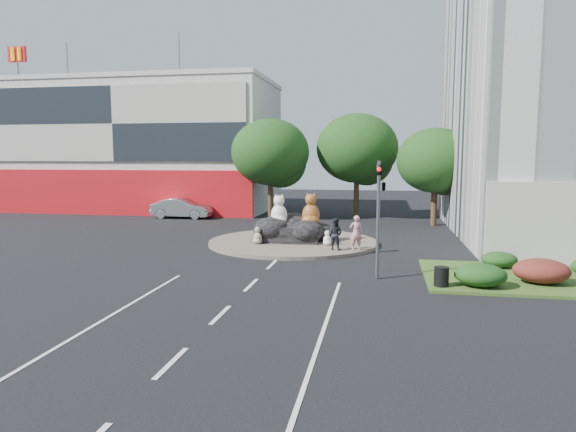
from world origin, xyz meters
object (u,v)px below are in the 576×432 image
(cat_white, at_px, (279,210))
(litter_bin, at_px, (441,276))
(cat_tabby, at_px, (311,209))
(pedestrian_pink, at_px, (356,233))
(kitten_white, at_px, (327,238))
(kitten_calico, at_px, (258,235))
(pedestrian_dark, at_px, (335,234))
(parked_car, at_px, (182,208))

(cat_white, relative_size, litter_bin, 2.45)
(cat_tabby, height_order, pedestrian_pink, cat_tabby)
(kitten_white, xyz_separation_m, pedestrian_pink, (1.67, -1.27, 0.50))
(kitten_white, distance_m, pedestrian_pink, 2.16)
(kitten_calico, xyz_separation_m, kitten_white, (3.97, 0.25, -0.08))
(cat_white, bearing_deg, pedestrian_pink, -32.68)
(cat_tabby, height_order, kitten_calico, cat_tabby)
(cat_white, distance_m, kitten_calico, 2.17)
(pedestrian_dark, bearing_deg, parked_car, -24.63)
(cat_white, distance_m, litter_bin, 12.52)
(kitten_calico, distance_m, parked_car, 15.62)
(cat_white, height_order, kitten_calico, cat_white)
(kitten_white, height_order, parked_car, parked_car)
(kitten_white, bearing_deg, litter_bin, -83.74)
(kitten_calico, distance_m, pedestrian_pink, 5.75)
(cat_tabby, relative_size, kitten_white, 2.30)
(kitten_calico, xyz_separation_m, parked_car, (-9.58, 12.33, 0.13))
(cat_white, xyz_separation_m, parked_car, (-10.55, 10.92, -1.20))
(litter_bin, bearing_deg, kitten_white, 123.61)
(kitten_white, xyz_separation_m, litter_bin, (5.35, -8.04, -0.13))
(pedestrian_pink, bearing_deg, kitten_white, -50.98)
(pedestrian_dark, distance_m, parked_car, 19.48)
(cat_tabby, bearing_deg, kitten_calico, -149.38)
(pedestrian_pink, xyz_separation_m, pedestrian_dark, (-1.10, -0.07, -0.08))
(litter_bin, bearing_deg, pedestrian_dark, 125.49)
(cat_white, height_order, parked_car, cat_white)
(pedestrian_dark, relative_size, litter_bin, 2.24)
(cat_tabby, relative_size, pedestrian_dark, 1.16)
(pedestrian_pink, relative_size, pedestrian_dark, 1.09)
(kitten_calico, bearing_deg, cat_tabby, 70.37)
(kitten_calico, bearing_deg, pedestrian_dark, 29.36)
(kitten_calico, xyz_separation_m, pedestrian_dark, (4.54, -1.09, 0.35))
(cat_tabby, bearing_deg, pedestrian_dark, -53.98)
(cat_tabby, distance_m, kitten_white, 2.21)
(kitten_calico, xyz_separation_m, litter_bin, (9.31, -7.79, -0.21))
(cat_tabby, relative_size, pedestrian_pink, 1.06)
(kitten_white, bearing_deg, kitten_calico, 156.31)
(pedestrian_dark, height_order, parked_car, pedestrian_dark)
(parked_car, bearing_deg, kitten_white, -131.54)
(cat_white, height_order, kitten_white, cat_white)
(pedestrian_pink, bearing_deg, parked_car, -54.98)
(kitten_white, relative_size, litter_bin, 1.13)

